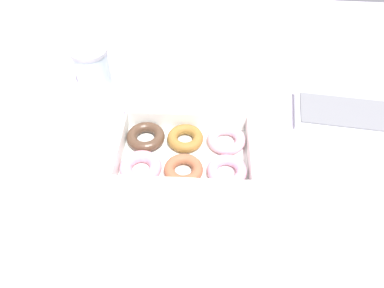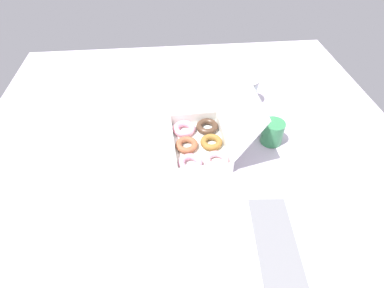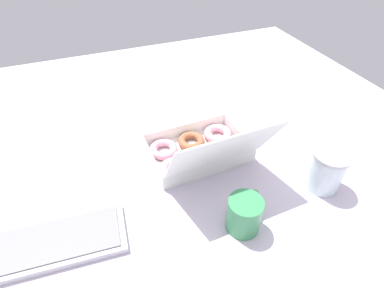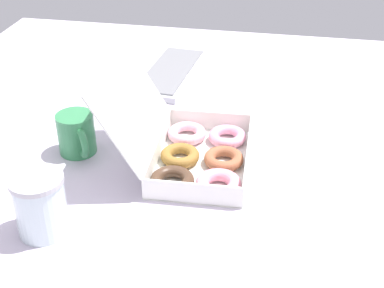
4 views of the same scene
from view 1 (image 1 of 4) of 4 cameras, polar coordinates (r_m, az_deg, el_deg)
The scene contains 5 objects.
ground_plane at distance 89.94cm, azimuth -1.91°, elevation -3.81°, with size 180.00×180.00×2.00cm, color silver.
donut_box at distance 89.72cm, azimuth -1.29°, elevation 0.12°, with size 32.50×33.17×23.51cm.
keyboard at distance 109.69cm, azimuth 24.75°, elevation 3.82°, with size 37.49×17.34×2.20cm.
coffee_mug at distance 109.46cm, azimuth 0.08°, elevation 11.32°, with size 11.43×9.92×9.80cm.
glass_jar at distance 111.26cm, azimuth -14.90°, elevation 11.08°, with size 10.13×10.13×12.44cm.
Camera 1 is at (7.95, -56.74, 68.33)cm, focal length 35.00 mm.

